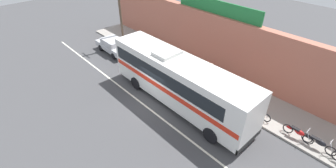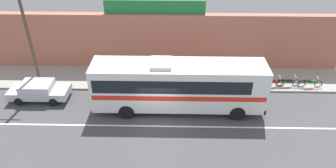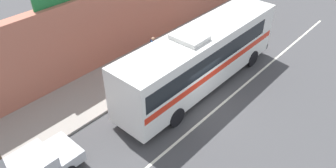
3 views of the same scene
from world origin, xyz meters
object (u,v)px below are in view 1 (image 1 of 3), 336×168
motorcycle_green (319,143)px  utility_pole (120,6)px  parked_car (114,45)px  pedestrian_near_shop (211,71)px  motorcycle_orange (258,111)px  motorcycle_purple (298,132)px  intercity_bus (178,79)px

motorcycle_green → utility_pole: bearing=-178.8°
parked_car → utility_pole: utility_pole is taller
parked_car → pedestrian_near_shop: 10.60m
parked_car → motorcycle_orange: 15.14m
motorcycle_purple → pedestrian_near_shop: size_ratio=1.05×
motorcycle_green → parked_car: bearing=-174.2°
utility_pole → motorcycle_green: (19.31, 0.42, -3.70)m
intercity_bus → pedestrian_near_shop: bearing=89.2°
motorcycle_orange → pedestrian_near_shop: bearing=168.9°
motorcycle_orange → motorcycle_purple: 2.64m
motorcycle_purple → pedestrian_near_shop: 7.52m
intercity_bus → motorcycle_orange: intercity_bus is taller
intercity_bus → motorcycle_orange: size_ratio=6.27×
utility_pole → motorcycle_green: bearing=1.2°
utility_pole → parked_car: bearing=-72.0°
motorcycle_orange → motorcycle_purple: same height
parked_car → utility_pole: 3.85m
intercity_bus → pedestrian_near_shop: intercity_bus is taller
parked_car → utility_pole: size_ratio=0.54×
motorcycle_orange → pedestrian_near_shop: size_ratio=1.07×
motorcycle_orange → motorcycle_green: same height
parked_car → utility_pole: bearing=108.0°
intercity_bus → motorcycle_green: intercity_bus is taller
utility_pole → pedestrian_near_shop: size_ratio=4.56×
intercity_bus → utility_pole: utility_pole is taller
intercity_bus → motorcycle_orange: bearing=29.8°
intercity_bus → motorcycle_green: size_ratio=6.11×
motorcycle_purple → parked_car: bearing=-174.1°
parked_car → motorcycle_orange: size_ratio=2.31×
motorcycle_orange → motorcycle_green: size_ratio=0.97×
motorcycle_orange → intercity_bus: bearing=-150.2°
parked_car → motorcycle_purple: 17.77m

